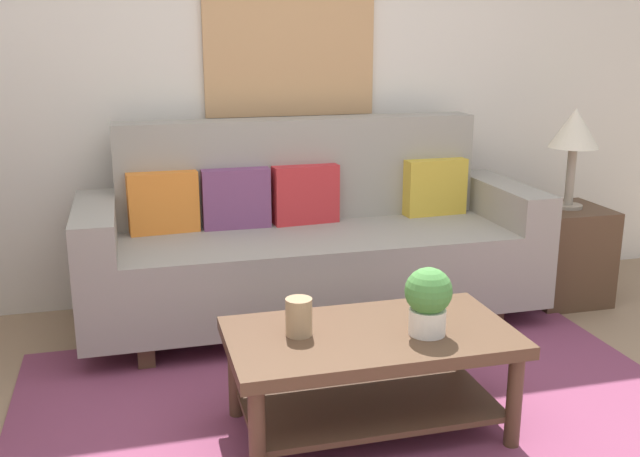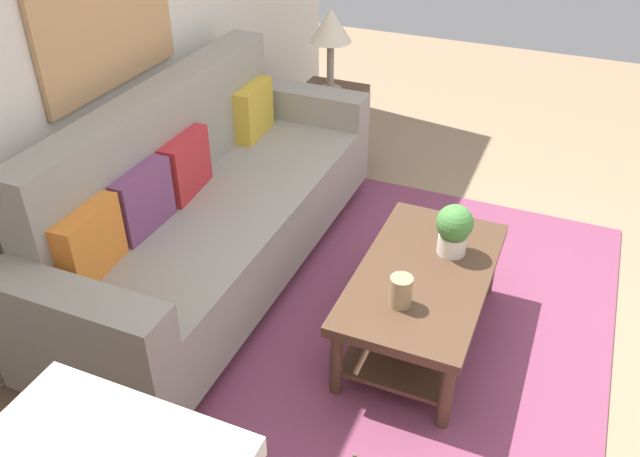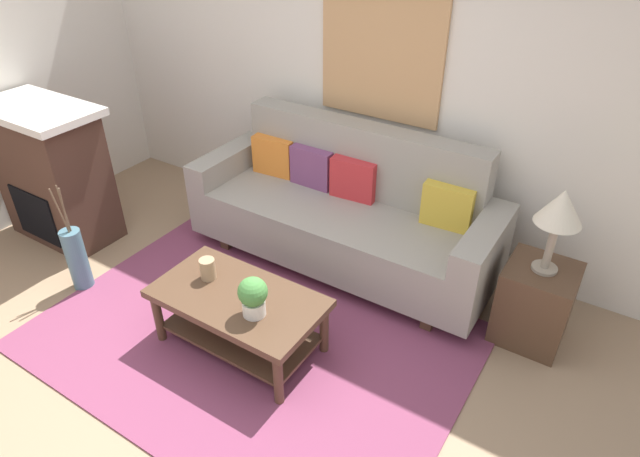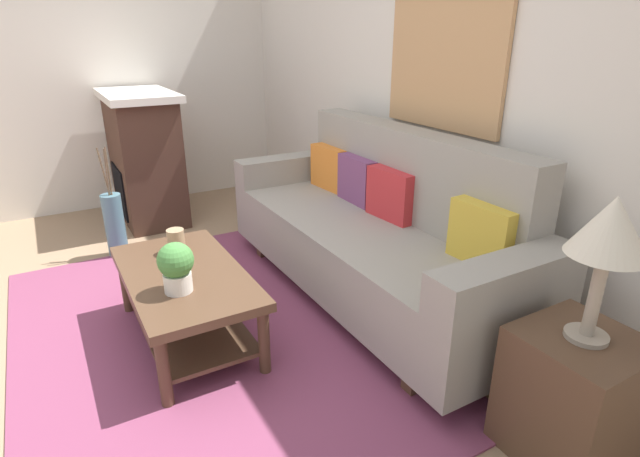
# 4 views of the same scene
# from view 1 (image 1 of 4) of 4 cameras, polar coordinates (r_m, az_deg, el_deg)

# --- Properties ---
(wall_back) EXTENTS (5.44, 0.10, 2.70)m
(wall_back) POSITION_cam_1_polar(r_m,az_deg,el_deg) (4.30, -3.38, 12.56)
(wall_back) COLOR silver
(wall_back) RESTS_ON ground_plane
(area_rug) EXTENTS (2.84, 2.01, 0.01)m
(area_rug) POSITION_cam_1_polar(r_m,az_deg,el_deg) (3.09, 3.47, -14.63)
(area_rug) COLOR #843D5B
(area_rug) RESTS_ON ground_plane
(couch) EXTENTS (2.41, 0.84, 1.08)m
(couch) POSITION_cam_1_polar(r_m,az_deg,el_deg) (3.94, -0.71, -1.20)
(couch) COLOR gray
(couch) RESTS_ON ground_plane
(throw_pillow_orange) EXTENTS (0.37, 0.15, 0.32)m
(throw_pillow_orange) POSITION_cam_1_polar(r_m,az_deg,el_deg) (3.89, -12.15, 2.02)
(throw_pillow_orange) COLOR orange
(throw_pillow_orange) RESTS_ON couch
(throw_pillow_plum) EXTENTS (0.36, 0.12, 0.32)m
(throw_pillow_plum) POSITION_cam_1_polar(r_m,az_deg,el_deg) (3.93, -6.58, 2.37)
(throw_pillow_plum) COLOR #7A4270
(throw_pillow_plum) RESTS_ON couch
(throw_pillow_crimson) EXTENTS (0.37, 0.15, 0.32)m
(throw_pillow_crimson) POSITION_cam_1_polar(r_m,az_deg,el_deg) (4.00, -1.16, 2.70)
(throw_pillow_crimson) COLOR red
(throw_pillow_crimson) RESTS_ON couch
(throw_pillow_mustard) EXTENTS (0.37, 0.14, 0.32)m
(throw_pillow_mustard) POSITION_cam_1_polar(r_m,az_deg,el_deg) (4.24, 8.93, 3.24)
(throw_pillow_mustard) COLOR gold
(throw_pillow_mustard) RESTS_ON couch
(coffee_table) EXTENTS (1.10, 0.60, 0.43)m
(coffee_table) POSITION_cam_1_polar(r_m,az_deg,el_deg) (2.87, 3.92, -10.12)
(coffee_table) COLOR #513826
(coffee_table) RESTS_ON ground_plane
(tabletop_vase) EXTENTS (0.10, 0.10, 0.14)m
(tabletop_vase) POSITION_cam_1_polar(r_m,az_deg,el_deg) (2.76, -1.66, -6.92)
(tabletop_vase) COLOR tan
(tabletop_vase) RESTS_ON coffee_table
(potted_plant_tabletop) EXTENTS (0.18, 0.18, 0.26)m
(potted_plant_tabletop) POSITION_cam_1_polar(r_m,az_deg,el_deg) (2.78, 8.45, -5.45)
(potted_plant_tabletop) COLOR white
(potted_plant_tabletop) RESTS_ON coffee_table
(side_table) EXTENTS (0.44, 0.44, 0.56)m
(side_table) POSITION_cam_1_polar(r_m,az_deg,el_deg) (4.51, 18.48, -1.91)
(side_table) COLOR #513826
(side_table) RESTS_ON ground_plane
(table_lamp) EXTENTS (0.28, 0.28, 0.57)m
(table_lamp) POSITION_cam_1_polar(r_m,az_deg,el_deg) (4.36, 19.26, 7.10)
(table_lamp) COLOR gray
(table_lamp) RESTS_ON side_table
(framed_painting) EXTENTS (0.98, 0.03, 0.93)m
(framed_painting) POSITION_cam_1_polar(r_m,az_deg,el_deg) (4.24, -2.36, 15.08)
(framed_painting) COLOR tan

